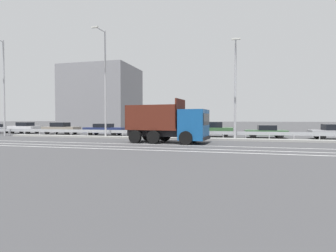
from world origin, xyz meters
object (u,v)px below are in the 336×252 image
Objects in this scene: median_road_sign at (203,127)px; street_lamp_2 at (235,86)px; parked_car_2 at (61,128)px; parked_car_7 at (336,132)px; parked_car_4 at (155,130)px; street_lamp_0 at (3,84)px; street_lamp_1 at (105,80)px; parked_car_1 at (25,128)px; dump_truck at (177,126)px; parked_car_3 at (105,129)px; parked_car_5 at (213,129)px; parked_car_6 at (266,131)px.

median_road_sign is 4.64m from street_lamp_2.
parked_car_7 is (30.73, -0.52, -0.03)m from parked_car_2.
parked_car_2 is 12.46m from parked_car_4.
street_lamp_0 is 1.00× the size of street_lamp_1.
street_lamp_0 reaches higher than parked_car_1.
street_lamp_0 is 35.67m from parked_car_7.
street_lamp_1 is (-9.99, -0.07, 4.72)m from median_road_sign.
parked_car_7 is (22.22, 3.95, -5.21)m from street_lamp_1.
dump_truck is 4.08m from median_road_sign.
dump_truck is at bearing -23.66° from street_lamp_1.
parked_car_3 is 1.14× the size of parked_car_5.
parked_car_7 is at bearing -91.44° from parked_car_1.
street_lamp_0 is 12.51m from parked_car_3.
parked_car_6 is (28.80, 4.03, -5.30)m from street_lamp_0.
parked_car_4 is (3.95, 4.50, -5.24)m from street_lamp_1.
street_lamp_0 reaches higher than dump_truck.
street_lamp_1 is at bearing -179.58° from median_road_sign.
street_lamp_0 is at bearing 179.43° from street_lamp_2.
parked_car_2 is 1.08× the size of parked_car_5.
street_lamp_0 is 2.35× the size of parked_car_2.
parked_car_1 is at bearing -104.80° from dump_truck.
street_lamp_0 is at bearing -72.14° from parked_car_3.
parked_car_3 is at bearing 161.86° from median_road_sign.
parked_car_7 is at bearing -96.24° from parked_car_4.
parked_car_5 is at bearing 170.64° from dump_truck.
street_lamp_2 reaches higher than dump_truck.
parked_car_3 is at bearing 118.62° from street_lamp_1.
dump_truck reaches higher than median_road_sign.
parked_car_2 is 19.08m from parked_car_5.
dump_truck reaches higher than parked_car_4.
dump_truck is 0.78× the size of street_lamp_2.
parked_car_5 is (2.19, 8.25, -0.56)m from dump_truck.
parked_car_1 is (-14.28, 4.71, -5.17)m from street_lamp_1.
street_lamp_2 is 2.01× the size of parked_car_5.
street_lamp_2 reaches higher than parked_car_3.
parked_car_1 is (-24.27, 4.64, -0.46)m from median_road_sign.
parked_car_1 is at bearing 88.00° from parked_car_5.
parked_car_1 is at bearing -95.67° from parked_car_3.
parked_car_1 is at bearing 169.18° from median_road_sign.
street_lamp_0 is at bearing -85.27° from parked_car_7.
median_road_sign is 0.47× the size of parked_car_4.
parked_car_1 reaches higher than parked_car_6.
dump_truck is at bearing -10.06° from street_lamp_0.
street_lamp_2 is (2.88, -0.23, 3.63)m from median_road_sign.
dump_truck is 1.65× the size of parked_car_6.
street_lamp_0 reaches higher than parked_car_2.
parked_car_1 is at bearing 87.63° from parked_car_6.
parked_car_6 is 6.28m from parked_car_7.
parked_car_2 is (4.34, 4.37, -5.22)m from street_lamp_0.
street_lamp_0 reaches higher than parked_car_6.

